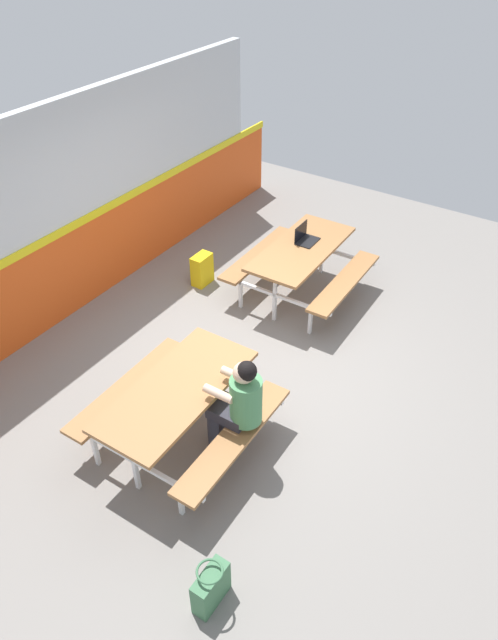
{
  "coord_description": "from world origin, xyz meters",
  "views": [
    {
      "loc": [
        -4.27,
        -2.72,
        4.53
      ],
      "look_at": [
        0.0,
        0.1,
        0.55
      ],
      "focal_mm": 32.46,
      "sensor_mm": 36.0,
      "label": 1
    }
  ],
  "objects_px": {
    "picnic_table_left": "(178,401)",
    "laptop_dark": "(305,238)",
    "picnic_table_right": "(301,258)",
    "tote_bag_bright": "(211,587)",
    "student_nearer": "(239,400)",
    "backpack_dark": "(202,270)"
  },
  "relations": [
    {
      "from": "picnic_table_left",
      "to": "backpack_dark",
      "type": "xyz_separation_m",
      "value": [
        2.37,
        1.54,
        -0.36
      ]
    },
    {
      "from": "student_nearer",
      "to": "laptop_dark",
      "type": "bearing_deg",
      "value": 17.27
    },
    {
      "from": "picnic_table_left",
      "to": "picnic_table_right",
      "type": "bearing_deg",
      "value": 5.61
    },
    {
      "from": "picnic_table_right",
      "to": "student_nearer",
      "type": "xyz_separation_m",
      "value": [
        -2.66,
        -0.83,
        0.13
      ]
    },
    {
      "from": "picnic_table_right",
      "to": "picnic_table_left",
      "type": "bearing_deg",
      "value": -174.39
    },
    {
      "from": "picnic_table_left",
      "to": "student_nearer",
      "type": "xyz_separation_m",
      "value": [
        0.21,
        -0.55,
        0.13
      ]
    },
    {
      "from": "student_nearer",
      "to": "laptop_dark",
      "type": "height_order",
      "value": "student_nearer"
    },
    {
      "from": "tote_bag_bright",
      "to": "picnic_table_right",
      "type": "bearing_deg",
      "value": 20.37
    },
    {
      "from": "picnic_table_left",
      "to": "laptop_dark",
      "type": "distance_m",
      "value": 3.05
    },
    {
      "from": "picnic_table_left",
      "to": "tote_bag_bright",
      "type": "height_order",
      "value": "picnic_table_left"
    },
    {
      "from": "tote_bag_bright",
      "to": "picnic_table_left",
      "type": "bearing_deg",
      "value": 46.76
    },
    {
      "from": "student_nearer",
      "to": "picnic_table_left",
      "type": "bearing_deg",
      "value": 111.04
    },
    {
      "from": "backpack_dark",
      "to": "tote_bag_bright",
      "type": "distance_m",
      "value": 4.45
    },
    {
      "from": "backpack_dark",
      "to": "tote_bag_bright",
      "type": "relative_size",
      "value": 1.02
    },
    {
      "from": "picnic_table_right",
      "to": "tote_bag_bright",
      "type": "height_order",
      "value": "picnic_table_right"
    },
    {
      "from": "picnic_table_right",
      "to": "backpack_dark",
      "type": "height_order",
      "value": "picnic_table_right"
    },
    {
      "from": "picnic_table_left",
      "to": "laptop_dark",
      "type": "height_order",
      "value": "laptop_dark"
    },
    {
      "from": "picnic_table_left",
      "to": "student_nearer",
      "type": "bearing_deg",
      "value": -68.96
    },
    {
      "from": "laptop_dark",
      "to": "tote_bag_bright",
      "type": "bearing_deg",
      "value": -159.86
    },
    {
      "from": "laptop_dark",
      "to": "tote_bag_bright",
      "type": "height_order",
      "value": "laptop_dark"
    },
    {
      "from": "picnic_table_left",
      "to": "laptop_dark",
      "type": "xyz_separation_m",
      "value": [
        3.03,
        0.32,
        0.21
      ]
    },
    {
      "from": "laptop_dark",
      "to": "backpack_dark",
      "type": "bearing_deg",
      "value": 118.2
    }
  ]
}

